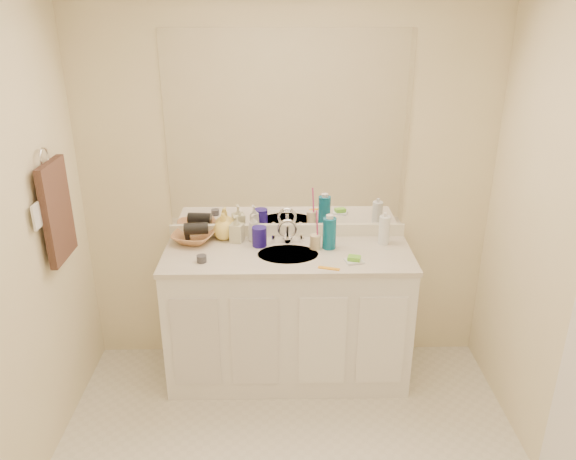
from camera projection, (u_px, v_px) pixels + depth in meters
The scene contains 24 objects.
wall_back at pixel (287, 188), 3.54m from camera, with size 2.60×0.02×2.40m, color #FBEDC4.
vanity_cabinet at pixel (288, 317), 3.59m from camera, with size 1.50×0.55×0.85m, color white.
countertop at pixel (288, 255), 3.42m from camera, with size 1.52×0.57×0.03m, color beige.
backsplash at pixel (287, 230), 3.64m from camera, with size 1.52×0.03×0.08m, color white.
sink_basin at pixel (288, 256), 3.40m from camera, with size 0.37×0.37×0.02m, color #B3AD9D.
faucet at pixel (287, 234), 3.54m from camera, with size 0.02×0.02×0.11m, color silver.
mirror at pixel (287, 132), 3.40m from camera, with size 1.48×0.01×1.20m, color white.
blue_mug at pixel (259, 237), 3.48m from camera, with size 0.09×0.09×0.12m, color navy.
tan_cup at pixel (315, 242), 3.45m from camera, with size 0.07×0.07×0.09m, color beige.
toothbrush at pixel (317, 226), 3.41m from camera, with size 0.01×0.01×0.21m, color #E13B87.
mouthwash_bottle at pixel (329, 233), 3.44m from camera, with size 0.08×0.08×0.20m, color #0A5F83.
clear_pump_bottle at pixel (384, 230), 3.51m from camera, with size 0.07×0.07×0.18m, color white.
soap_dish at pixel (354, 261), 3.29m from camera, with size 0.10×0.08×0.01m, color white.
green_soap at pixel (354, 258), 3.28m from camera, with size 0.07×0.05×0.03m, color #6AC730.
orange_comb at pixel (329, 268), 3.21m from camera, with size 0.13×0.03×0.01m, color #FBA01A.
dark_jar at pixel (202, 259), 3.29m from camera, with size 0.06×0.06×0.04m, color #3B3B43.
soap_bottle_white at pixel (253, 228), 3.55m from camera, with size 0.07×0.07×0.18m, color silver.
soap_bottle_cream at pixel (237, 229), 3.54m from camera, with size 0.08×0.08×0.18m, color beige.
soap_bottle_yellow at pixel (224, 226), 3.58m from camera, with size 0.13×0.13×0.17m, color #FEDD63.
wicker_basket at pixel (194, 237), 3.55m from camera, with size 0.26×0.26×0.06m, color #AC7245.
hair_dryer at pixel (196, 229), 3.53m from camera, with size 0.08×0.08×0.15m, color black.
towel_ring at pixel (44, 157), 2.91m from camera, with size 0.11×0.11×0.01m, color silver.
hand_towel at pixel (57, 211), 3.02m from camera, with size 0.04×0.32×0.55m, color black.
switch_plate at pixel (37, 216), 2.82m from camera, with size 0.01×0.09×0.13m, color white.
Camera 1 is at (-0.05, -2.07, 2.32)m, focal length 35.00 mm.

